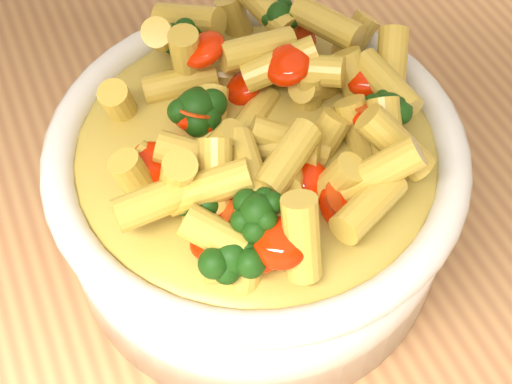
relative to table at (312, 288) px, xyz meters
name	(u,v)px	position (x,y,z in m)	size (l,w,h in m)	color
table	(312,288)	(0.00, 0.00, 0.00)	(1.20, 0.80, 0.90)	tan
serving_bowl	(256,191)	(-0.05, 0.00, 0.15)	(0.24, 0.24, 0.10)	silver
pasta_salad	(256,121)	(-0.05, 0.00, 0.22)	(0.19, 0.19, 0.04)	gold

